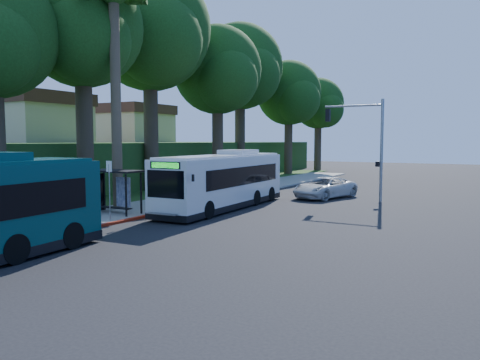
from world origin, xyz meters
The scene contains 17 objects.
ground centered at (0.00, 0.00, 0.00)m, with size 140.00×140.00×0.00m, color black.
sidewalk centered at (-7.30, 0.00, 0.06)m, with size 4.50×70.00×0.12m, color gray.
red_curb centered at (-5.00, -4.00, 0.07)m, with size 0.25×30.00×0.13m, color maroon.
grass_verge centered at (-13.00, 5.00, 0.03)m, with size 8.00×70.00×0.06m, color #234719.
bus_shelter centered at (-7.26, -2.86, 1.81)m, with size 3.20×1.51×2.55m.
stop_sign_pole centered at (-5.40, -5.00, 2.08)m, with size 0.35×0.06×3.17m.
traffic_signal_pole centered at (3.78, 10.00, 4.42)m, with size 4.10×0.30×7.00m.
palm_tree centered at (-8.20, -1.50, 12.38)m, with size 4.20×4.20×14.40m.
hillside_backdrop centered at (-26.30, 15.10, 2.44)m, with size 24.00×60.00×8.80m.
tree_0 centered at (-12.40, -0.02, 11.20)m, with size 8.40×8.00×15.70m.
tree_1 centered at (-13.37, 7.98, 12.73)m, with size 10.50×10.00×18.26m.
tree_2 centered at (-11.89, 15.98, 10.48)m, with size 8.82×8.40×15.12m.
tree_3 centered at (-13.88, 23.98, 11.98)m, with size 10.08×9.60×17.28m.
tree_4 centered at (-11.40, 31.98, 9.73)m, with size 8.40×8.00×14.14m.
tree_5 centered at (-10.41, 39.99, 8.96)m, with size 7.35×7.00×12.86m.
white_bus centered at (-3.04, 2.38, 1.76)m, with size 3.02×12.19×3.61m.
pickup centered at (0.70, 10.44, 0.76)m, with size 2.52×5.47×1.52m, color silver.
Camera 1 is at (11.86, -22.34, 4.19)m, focal length 35.00 mm.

